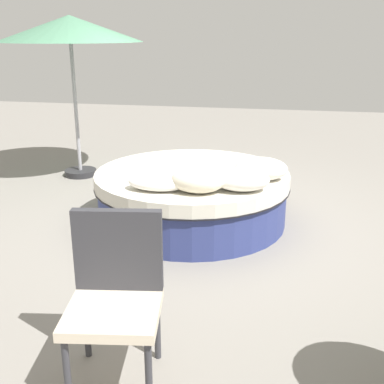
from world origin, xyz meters
TOP-DOWN VIEW (x-y plane):
  - ground_plane at (0.00, 0.00)m, footprint 16.00×16.00m
  - round_bed at (0.00, 0.00)m, footprint 2.03×2.03m
  - throw_pillow_0 at (0.20, 0.65)m, footprint 0.55×0.29m
  - throw_pillow_1 at (-0.18, 0.63)m, footprint 0.49×0.34m
  - throw_pillow_2 at (-0.55, 0.49)m, footprint 0.54×0.39m
  - throw_pillow_3 at (-0.72, 0.11)m, footprint 0.52×0.39m
  - patio_chair at (-0.04, 2.42)m, footprint 0.59×0.57m
  - patio_umbrella at (1.89, -1.40)m, footprint 1.89×1.89m

SIDE VIEW (x-z plane):
  - ground_plane at x=0.00m, z-range 0.00..0.00m
  - round_bed at x=0.00m, z-range 0.01..0.56m
  - patio_chair at x=-0.04m, z-range 0.07..1.05m
  - throw_pillow_0 at x=0.20m, z-range 0.55..0.69m
  - throw_pillow_2 at x=-0.55m, z-range 0.55..0.75m
  - throw_pillow_3 at x=-0.72m, z-range 0.55..0.77m
  - throw_pillow_1 at x=-0.18m, z-range 0.55..0.77m
  - patio_umbrella at x=1.89m, z-range 0.87..3.01m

